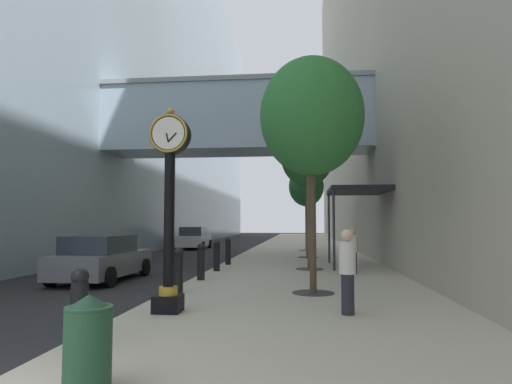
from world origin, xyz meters
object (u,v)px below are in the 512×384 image
(bollard_fifth, at_px, (217,255))
(pedestrian_by_clock, at_px, (347,269))
(street_clock, at_px, (169,199))
(street_tree_mid_near, at_px, (309,131))
(street_tree_mid_far, at_px, (307,157))
(pedestrian_walking, at_px, (353,250))
(car_white_near, at_px, (194,238))
(trash_bin, at_px, (88,341))
(car_grey_mid, at_px, (102,258))
(bollard_nearest, at_px, (79,306))
(bollard_third, at_px, (178,269))
(street_tree_far, at_px, (306,187))
(bollard_fourth, at_px, (201,261))
(street_tree_near, at_px, (312,117))
(bollard_sixth, at_px, (228,250))

(bollard_fifth, distance_m, pedestrian_by_clock, 8.72)
(street_clock, xyz_separation_m, street_tree_mid_near, (3.05, 8.83, 3.19))
(street_tree_mid_far, distance_m, pedestrian_walking, 8.82)
(street_clock, bearing_deg, car_white_near, 102.68)
(street_tree_mid_near, height_order, trash_bin, street_tree_mid_near)
(street_clock, distance_m, car_grey_mid, 7.15)
(bollard_nearest, bearing_deg, bollard_third, 90.00)
(street_tree_far, relative_size, pedestrian_walking, 3.45)
(bollard_fourth, distance_m, street_tree_far, 16.49)
(bollard_nearest, height_order, bollard_fifth, same)
(street_tree_mid_far, height_order, trash_bin, street_tree_mid_far)
(street_clock, height_order, car_grey_mid, street_clock)
(bollard_third, bearing_deg, street_tree_far, 79.03)
(street_tree_far, xyz_separation_m, car_white_near, (-8.39, 2.91, -3.59))
(street_clock, bearing_deg, car_grey_mid, 125.92)
(street_clock, xyz_separation_m, street_tree_far, (3.05, 20.86, 1.90))
(car_grey_mid, bearing_deg, car_white_near, 94.02)
(street_tree_near, relative_size, car_white_near, 1.47)
(street_tree_mid_near, relative_size, pedestrian_by_clock, 4.15)
(street_clock, bearing_deg, pedestrian_walking, 58.25)
(car_grey_mid, bearing_deg, trash_bin, -65.65)
(bollard_fifth, xyz_separation_m, trash_bin, (0.91, -12.08, -0.08))
(car_white_near, bearing_deg, pedestrian_by_clock, -69.07)
(bollard_nearest, distance_m, street_tree_far, 24.14)
(bollard_fourth, height_order, street_tree_far, street_tree_far)
(bollard_fifth, distance_m, car_grey_mid, 4.19)
(bollard_nearest, xyz_separation_m, bollard_fourth, (0.00, 7.91, 0.00))
(street_clock, relative_size, bollard_fourth, 3.63)
(bollard_third, xyz_separation_m, car_grey_mid, (-3.57, 3.08, 0.00))
(street_clock, height_order, street_tree_mid_near, street_tree_mid_near)
(bollard_nearest, relative_size, pedestrian_by_clock, 0.69)
(bollard_fifth, xyz_separation_m, car_white_near, (-4.84, 15.96, 0.05))
(street_tree_far, bearing_deg, street_tree_mid_far, -90.00)
(street_tree_near, bearing_deg, bollard_fifth, 125.43)
(bollard_sixth, height_order, street_tree_far, street_tree_far)
(street_clock, height_order, street_tree_far, street_tree_far)
(bollard_fifth, bearing_deg, pedestrian_walking, -4.28)
(bollard_fourth, height_order, street_tree_mid_far, street_tree_mid_far)
(bollard_fifth, distance_m, street_tree_mid_far, 9.20)
(bollard_fifth, height_order, street_tree_far, street_tree_far)
(bollard_sixth, bearing_deg, trash_bin, -86.48)
(bollard_fourth, relative_size, pedestrian_walking, 0.72)
(bollard_fourth, height_order, street_tree_near, street_tree_near)
(bollard_nearest, relative_size, bollard_third, 1.00)
(bollard_fourth, distance_m, car_white_near, 19.21)
(bollard_sixth, relative_size, car_grey_mid, 0.26)
(bollard_nearest, bearing_deg, pedestrian_walking, 63.36)
(bollard_sixth, xyz_separation_m, street_tree_mid_far, (3.55, 4.40, 4.76))
(street_tree_mid_near, bearing_deg, pedestrian_by_clock, -85.83)
(street_clock, xyz_separation_m, bollard_fourth, (-0.50, 5.17, -1.73))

